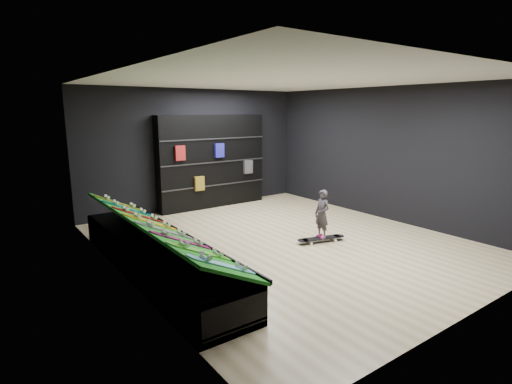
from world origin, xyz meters
TOP-DOWN VIEW (x-y plane):
  - floor at (0.00, 0.00)m, footprint 6.00×7.00m
  - ceiling at (0.00, 0.00)m, footprint 6.00×7.00m
  - wall_back at (0.00, 3.50)m, footprint 6.00×0.02m
  - wall_front at (0.00, -3.50)m, footprint 6.00×0.02m
  - wall_left at (-3.00, 0.00)m, footprint 0.02×7.00m
  - wall_right at (3.00, 0.00)m, footprint 0.02×7.00m
  - display_rack at (-2.55, 0.00)m, footprint 0.90×4.50m
  - turf_ramp at (-2.50, 0.00)m, footprint 0.92×4.50m
  - back_shelving at (0.35, 3.32)m, footprint 2.95×0.34m
  - floor_skateboard at (0.57, -0.44)m, footprint 1.00×0.47m
  - child at (0.57, -0.44)m, footprint 0.16×0.22m
  - display_board_0 at (-2.49, -1.90)m, footprint 0.93×0.22m
  - display_board_1 at (-2.49, -1.36)m, footprint 0.93×0.22m
  - display_board_2 at (-2.49, -0.81)m, footprint 0.93×0.22m
  - display_board_3 at (-2.49, -0.27)m, footprint 0.93×0.22m
  - display_board_4 at (-2.49, 0.27)m, footprint 0.93×0.22m
  - display_board_5 at (-2.49, 0.81)m, footprint 0.93×0.22m
  - display_board_6 at (-2.49, 1.36)m, footprint 0.93×0.22m
  - display_board_7 at (-2.49, 1.90)m, footprint 0.93×0.22m

SIDE VIEW (x-z plane):
  - floor at x=0.00m, z-range -0.01..0.01m
  - floor_skateboard at x=0.57m, z-range 0.00..0.09m
  - display_rack at x=-2.55m, z-range 0.00..0.50m
  - child at x=0.57m, z-range 0.09..0.65m
  - turf_ramp at x=-2.50m, z-range 0.48..0.94m
  - display_board_0 at x=-2.49m, z-range 0.49..0.99m
  - display_board_1 at x=-2.49m, z-range 0.49..0.99m
  - display_board_2 at x=-2.49m, z-range 0.49..0.99m
  - display_board_3 at x=-2.49m, z-range 0.49..0.99m
  - display_board_4 at x=-2.49m, z-range 0.49..0.99m
  - display_board_5 at x=-2.49m, z-range 0.49..0.99m
  - display_board_6 at x=-2.49m, z-range 0.49..0.99m
  - display_board_7 at x=-2.49m, z-range 0.49..0.99m
  - back_shelving at x=0.35m, z-range 0.00..2.36m
  - wall_back at x=0.00m, z-range 0.00..3.00m
  - wall_front at x=0.00m, z-range 0.00..3.00m
  - wall_left at x=-3.00m, z-range 0.00..3.00m
  - wall_right at x=3.00m, z-range 0.00..3.00m
  - ceiling at x=0.00m, z-range 3.00..3.00m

